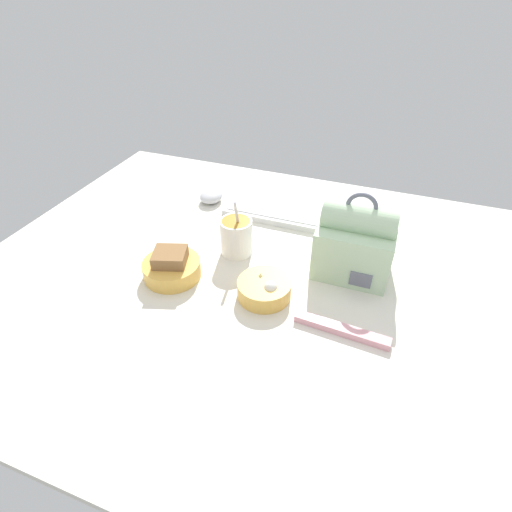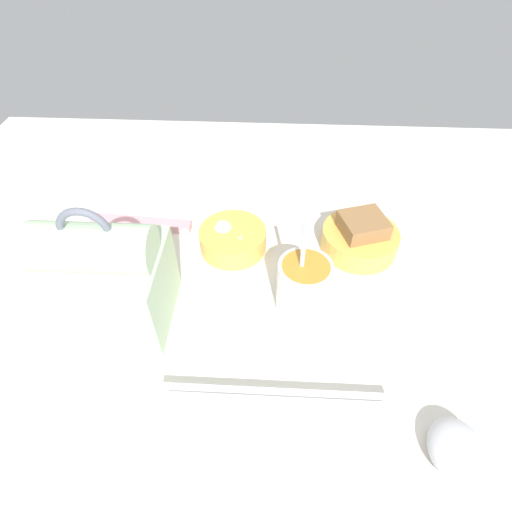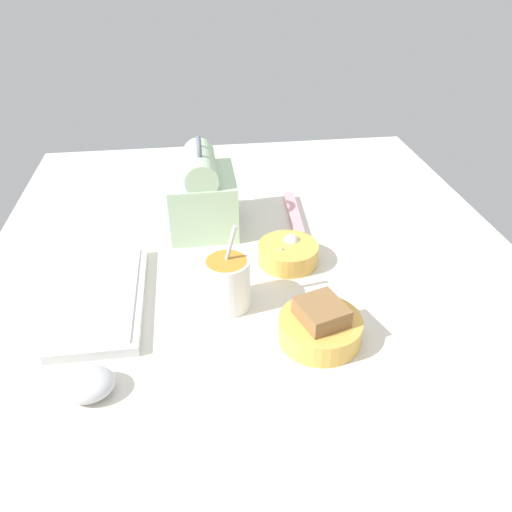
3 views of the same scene
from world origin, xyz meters
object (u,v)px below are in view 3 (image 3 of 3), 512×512
Objects in this scene: keyboard at (102,297)px; computer_mouse at (88,384)px; soup_cup at (227,282)px; bento_bowl_snacks at (288,253)px; bento_bowl_sandwich at (320,326)px; lunch_bag at (202,194)px; chopstick_case at (294,214)px.

computer_mouse is at bearing -178.24° from keyboard.
soup_cup is 18.03cm from bento_bowl_snacks.
bento_bowl_snacks is at bearing -47.37° from soup_cup.
keyboard is 39.38cm from bento_bowl_sandwich.
lunch_bag reaches higher than keyboard.
computer_mouse is at bearing 130.42° from bento_bowl_snacks.
computer_mouse is (-21.50, -0.66, 0.75)cm from keyboard.
chopstick_case is at bearing -39.61° from computer_mouse.
soup_cup is at bearing 149.36° from chopstick_case.
computer_mouse is at bearing 140.39° from chopstick_case.
keyboard is at bearing 1.76° from computer_mouse.
bento_bowl_sandwich is 1.13× the size of bento_bowl_snacks.
soup_cup is at bearing 52.57° from bento_bowl_sandwich.
bento_bowl_sandwich is at bearing -177.49° from bento_bowl_snacks.
computer_mouse reaches higher than chopstick_case.
soup_cup reaches higher than computer_mouse.
chopstick_case is (30.47, -18.04, -4.19)cm from soup_cup.
keyboard is 1.52× the size of chopstick_case.
bento_bowl_snacks reaches higher than computer_mouse.
soup_cup reaches higher than bento_bowl_sandwich.
keyboard is 2.49× the size of bento_bowl_snacks.
computer_mouse is 62.41cm from chopstick_case.
bento_bowl_sandwich is 36.50cm from computer_mouse.
keyboard is 32.39cm from lunch_bag.
bento_bowl_sandwich reaches higher than keyboard.
keyboard is 36.45cm from bento_bowl_snacks.
lunch_bag is 1.33× the size of soup_cup.
lunch_bag is 2.67× the size of computer_mouse.
chopstick_case is at bearing -15.03° from bento_bowl_snacks.
computer_mouse is (-17.61, 21.74, -3.22)cm from soup_cup.
chopstick_case is at bearing -56.69° from keyboard.
keyboard is at bearing 102.97° from bento_bowl_snacks.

